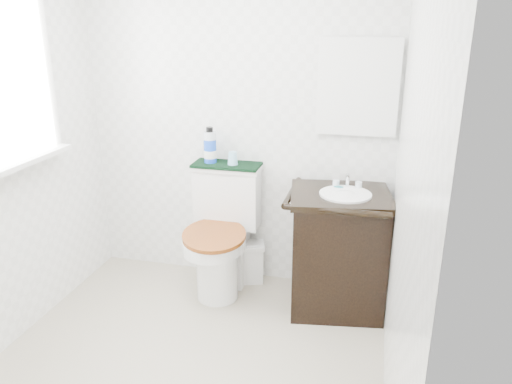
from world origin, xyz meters
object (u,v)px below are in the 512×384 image
at_px(toilet, 223,239).
at_px(vanity, 338,249).
at_px(cup, 233,158).
at_px(trash_bin, 250,262).
at_px(mouthwash_bottle, 210,146).

bearing_deg(toilet, vanity, -4.17).
height_order(vanity, cup, cup).
bearing_deg(trash_bin, toilet, -139.81).
distance_m(toilet, vanity, 0.82).
xyz_separation_m(toilet, mouthwash_bottle, (-0.12, 0.13, 0.64)).
xyz_separation_m(toilet, cup, (0.05, 0.12, 0.57)).
bearing_deg(cup, trash_bin, 9.32).
distance_m(toilet, cup, 0.58).
xyz_separation_m(toilet, trash_bin, (0.16, 0.14, -0.23)).
bearing_deg(mouthwash_bottle, vanity, -11.63).
bearing_deg(vanity, cup, 166.97).
relative_size(toilet, cup, 9.94).
xyz_separation_m(toilet, vanity, (0.82, -0.06, 0.04)).
bearing_deg(vanity, toilet, 175.83).
distance_m(vanity, trash_bin, 0.74).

